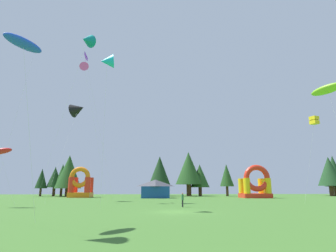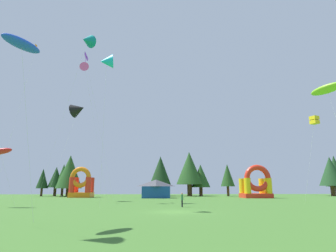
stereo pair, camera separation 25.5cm
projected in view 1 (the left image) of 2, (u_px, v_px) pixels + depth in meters
The scene contains 25 objects.
ground_plane at pixel (176, 212), 25.14m from camera, with size 120.00×120.00×0.00m, color #3D6B28.
kite_blue_parafoil at pixel (23, 44), 18.22m from camera, with size 2.27×3.15×11.62m.
kite_teal_delta at pixel (87, 40), 46.05m from camera, with size 8.91×5.85×26.83m.
kite_orange_diamond at pixel (36, 49), 45.58m from camera, with size 1.04×6.61×24.81m.
kite_lime_parafoil at pixel (327, 89), 28.87m from camera, with size 2.84×3.71×12.54m.
kite_black_delta at pixel (78, 109), 47.54m from camera, with size 3.47×7.79×16.33m.
kite_pink_delta at pixel (85, 68), 44.45m from camera, with size 5.26×1.52×21.27m.
kite_cyan_delta at pixel (107, 61), 30.35m from camera, with size 1.71×3.31×16.19m.
kite_purple_diamond at pixel (85, 58), 46.63m from camera, with size 5.38×4.76×23.82m.
kite_yellow_box at pixel (314, 120), 36.49m from camera, with size 1.60×3.06×11.09m.
person_far_side at pixel (183, 199), 31.22m from camera, with size 0.33×0.33×1.54m.
inflatable_red_slide at pixel (81, 186), 59.07m from camera, with size 4.48×4.18×6.25m.
inflatable_orange_dome at pixel (256, 186), 56.64m from camera, with size 5.52×4.73×6.48m.
festival_tent at pixel (155, 189), 56.11m from camera, with size 5.47×3.83×3.57m.
tree_row_1 at pixel (42, 179), 67.17m from camera, with size 2.77×2.77×6.39m.
tree_row_2 at pixel (55, 177), 67.89m from camera, with size 3.63×3.63×6.88m.
tree_row_3 at pixel (62, 175), 68.02m from camera, with size 3.18×3.18×7.55m.
tree_row_4 at pixel (69, 172), 64.88m from camera, with size 5.89×5.89×9.35m.
tree_row_5 at pixel (160, 171), 68.80m from camera, with size 5.13×5.13×9.48m.
tree_row_6 at pixel (189, 168), 68.78m from camera, with size 6.38×6.38×10.50m.
tree_row_7 at pixel (188, 168), 69.97m from camera, with size 4.69×4.69×10.53m.
tree_row_8 at pixel (200, 176), 69.32m from camera, with size 4.60×4.60×7.57m.
tree_row_9 at pixel (227, 175), 67.79m from camera, with size 3.33×3.33×7.53m.
tree_row_10 at pixel (329, 171), 69.19m from camera, with size 5.64×5.64×9.42m.
tree_row_11 at pixel (334, 171), 72.35m from camera, with size 4.90×4.90×10.07m.
Camera 1 is at (-2.02, -26.12, 2.21)m, focal length 30.24 mm.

